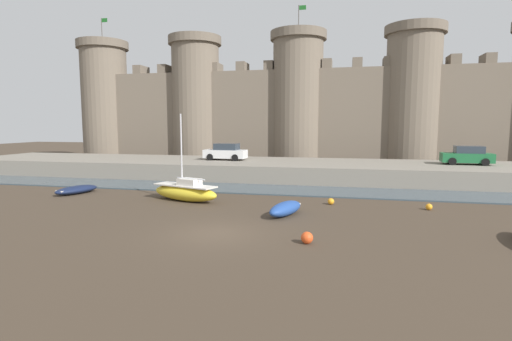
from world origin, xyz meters
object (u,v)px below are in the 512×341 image
at_px(car_quay_centre_west, 226,152).
at_px(car_quay_east, 467,156).
at_px(mooring_buoy_near_shore, 429,207).
at_px(rowboat_midflat_right, 76,190).
at_px(mooring_buoy_mid_mud, 307,238).
at_px(mooring_buoy_off_centre, 331,201).
at_px(rowboat_foreground_left, 285,208).
at_px(sailboat_near_channel_right, 185,191).

distance_m(car_quay_centre_west, car_quay_east, 21.75).
xyz_separation_m(mooring_buoy_near_shore, car_quay_centre_west, (-16.34, 12.51, 2.12)).
distance_m(rowboat_midflat_right, mooring_buoy_mid_mud, 19.51).
bearing_deg(mooring_buoy_mid_mud, mooring_buoy_off_centre, 85.51).
distance_m(rowboat_midflat_right, mooring_buoy_near_shore, 23.93).
xyz_separation_m(rowboat_foreground_left, mooring_buoy_off_centre, (2.35, 3.59, -0.20)).
relative_size(rowboat_midflat_right, mooring_buoy_off_centre, 8.78).
bearing_deg(rowboat_midflat_right, car_quay_east, 23.30).
height_order(rowboat_midflat_right, mooring_buoy_off_centre, rowboat_midflat_right).
height_order(rowboat_foreground_left, mooring_buoy_mid_mud, rowboat_foreground_left).
height_order(rowboat_foreground_left, car_quay_east, car_quay_east).
bearing_deg(rowboat_midflat_right, car_quay_centre_west, 58.21).
height_order(rowboat_midflat_right, mooring_buoy_mid_mud, rowboat_midflat_right).
bearing_deg(car_quay_centre_west, mooring_buoy_mid_mud, -64.41).
height_order(mooring_buoy_off_centre, mooring_buoy_near_shore, mooring_buoy_off_centre).
bearing_deg(mooring_buoy_near_shore, car_quay_centre_west, 142.55).
relative_size(rowboat_midflat_right, mooring_buoy_near_shore, 9.32).
relative_size(rowboat_foreground_left, car_quay_east, 0.78).
bearing_deg(mooring_buoy_mid_mud, car_quay_centre_west, 115.59).
height_order(mooring_buoy_mid_mud, car_quay_centre_west, car_quay_centre_west).
xyz_separation_m(mooring_buoy_mid_mud, mooring_buoy_off_centre, (0.68, 8.61, -0.06)).
relative_size(sailboat_near_channel_right, mooring_buoy_mid_mud, 11.02).
distance_m(mooring_buoy_off_centre, car_quay_centre_west, 16.30).
bearing_deg(car_quay_centre_west, mooring_buoy_off_centre, -48.88).
relative_size(rowboat_foreground_left, mooring_buoy_near_shore, 8.50).
bearing_deg(car_quay_east, mooring_buoy_off_centre, -131.51).
bearing_deg(rowboat_midflat_right, rowboat_foreground_left, -12.51).
bearing_deg(mooring_buoy_off_centre, sailboat_near_channel_right, -174.94).
xyz_separation_m(rowboat_foreground_left, mooring_buoy_near_shore, (8.06, 3.25, -0.21)).
bearing_deg(mooring_buoy_mid_mud, car_quay_east, 60.88).
relative_size(mooring_buoy_mid_mud, mooring_buoy_off_centre, 1.28).
xyz_separation_m(sailboat_near_channel_right, mooring_buoy_mid_mud, (8.75, -7.77, -0.36)).
height_order(mooring_buoy_off_centre, car_quay_east, car_quay_east).
bearing_deg(mooring_buoy_near_shore, mooring_buoy_off_centre, 176.61).
bearing_deg(mooring_buoy_off_centre, rowboat_midflat_right, -179.78).
bearing_deg(sailboat_near_channel_right, mooring_buoy_near_shore, 1.88).
relative_size(mooring_buoy_mid_mud, car_quay_centre_west, 0.12).
bearing_deg(rowboat_foreground_left, mooring_buoy_off_centre, 56.80).
relative_size(sailboat_near_channel_right, rowboat_midflat_right, 1.60).
bearing_deg(rowboat_foreground_left, mooring_buoy_near_shore, 21.99).
relative_size(rowboat_foreground_left, mooring_buoy_off_centre, 8.01).
relative_size(mooring_buoy_off_centre, mooring_buoy_near_shore, 1.06).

